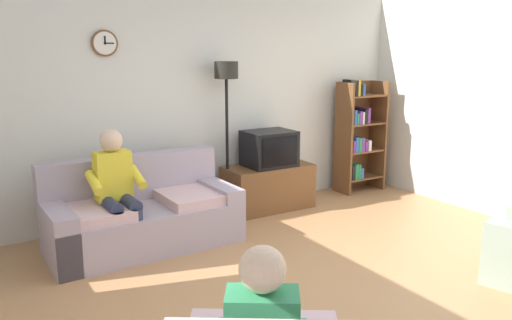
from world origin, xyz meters
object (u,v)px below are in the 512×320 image
at_px(tv_stand, 268,187).
at_px(person_on_couch, 117,186).
at_px(floor_lamp, 227,96).
at_px(couch, 143,216).
at_px(tv, 269,148).
at_px(bookshelf, 357,136).

bearing_deg(tv_stand, person_on_couch, -166.17).
relative_size(floor_lamp, person_on_couch, 1.49).
distance_m(couch, person_on_couch, 0.49).
distance_m(floor_lamp, person_on_couch, 1.81).
distance_m(couch, floor_lamp, 1.76).
height_order(couch, floor_lamp, floor_lamp).
relative_size(tv, floor_lamp, 0.32).
xyz_separation_m(tv, floor_lamp, (-0.52, 0.12, 0.67)).
bearing_deg(bookshelf, floor_lamp, 179.15).
distance_m(tv, person_on_couch, 2.11).
xyz_separation_m(floor_lamp, person_on_couch, (-1.53, -0.60, -0.75)).
height_order(tv, floor_lamp, floor_lamp).
bearing_deg(couch, floor_lamp, 21.58).
distance_m(bookshelf, person_on_couch, 3.64).
xyz_separation_m(couch, person_on_couch, (-0.28, -0.11, 0.39)).
xyz_separation_m(couch, bookshelf, (3.31, 0.46, 0.48)).
distance_m(tv_stand, tv, 0.50).
height_order(tv_stand, bookshelf, bookshelf).
bearing_deg(person_on_couch, couch, 21.54).
bearing_deg(couch, tv, 11.81).
distance_m(tv_stand, bookshelf, 1.62).
bearing_deg(floor_lamp, tv_stand, -10.69).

